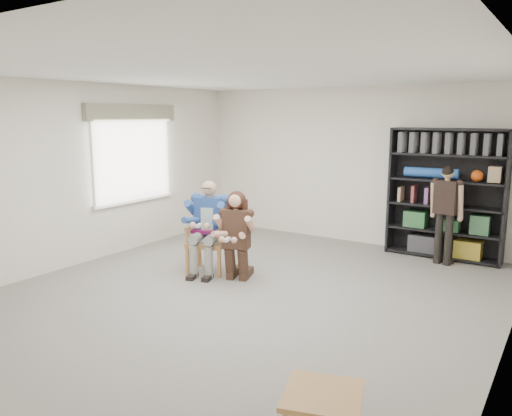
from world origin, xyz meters
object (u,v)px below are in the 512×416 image
Objects in this scene: standing_man at (445,216)px; bookshelf at (446,194)px; kneeling_woman at (236,237)px; seated_man at (208,227)px; armchair at (209,237)px.

bookshelf is at bearing 114.35° from standing_man.
kneeling_woman is at bearing -122.25° from standing_man.
bookshelf is 1.35× the size of standing_man.
kneeling_woman is at bearing -127.61° from bookshelf.
seated_man is 1.09× the size of kneeling_woman.
kneeling_woman is at bearing -29.31° from armchair.
bookshelf reaches higher than armchair.
seated_man is at bearing -135.60° from bookshelf.
seated_man is at bearing 0.00° from armchair.
bookshelf is at bearing 26.78° from armchair.
kneeling_woman reaches higher than armchair.
armchair is 0.77× the size of seated_man.
kneeling_woman is (0.58, -0.12, 0.10)m from armchair.
bookshelf is (2.16, 2.80, 0.42)m from kneeling_woman.
seated_man reaches higher than kneeling_woman.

